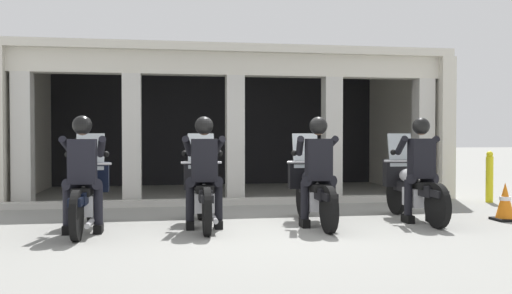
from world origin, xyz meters
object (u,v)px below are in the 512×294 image
(motorcycle_far_left, at_px, (86,194))
(police_officer_far_right, at_px, (420,160))
(traffic_cone_flank, at_px, (505,202))
(motorcycle_far_right, at_px, (412,188))
(police_officer_center_left, at_px, (204,162))
(bollard_kerbside, at_px, (489,177))
(motorcycle_center_left, at_px, (203,191))
(motorcycle_center_right, at_px, (313,190))
(police_officer_far_left, at_px, (83,164))
(police_officer_center_right, at_px, (318,162))

(motorcycle_far_left, bearing_deg, police_officer_far_right, 15.04)
(traffic_cone_flank, bearing_deg, motorcycle_far_right, 166.47)
(police_officer_center_left, bearing_deg, bollard_kerbside, 35.22)
(police_officer_far_right, distance_m, traffic_cone_flank, 1.52)
(motorcycle_center_left, xyz_separation_m, police_officer_far_right, (3.26, -0.26, 0.44))
(police_officer_center_left, bearing_deg, motorcycle_far_left, -171.11)
(motorcycle_center_right, distance_m, bollard_kerbside, 4.49)
(motorcycle_far_left, height_order, traffic_cone_flank, motorcycle_far_left)
(police_officer_far_left, distance_m, motorcycle_far_right, 4.93)
(police_officer_center_left, distance_m, motorcycle_far_right, 3.31)
(police_officer_center_right, bearing_deg, traffic_cone_flank, 8.22)
(police_officer_far_right, relative_size, bollard_kerbside, 1.58)
(police_officer_center_left, bearing_deg, traffic_cone_flank, 15.05)
(police_officer_far_left, distance_m, motorcycle_center_right, 3.31)
(motorcycle_center_right, bearing_deg, motorcycle_far_right, 11.07)
(police_officer_far_left, distance_m, motorcycle_center_left, 1.73)
(motorcycle_far_left, relative_size, bollard_kerbside, 2.03)
(police_officer_center_right, bearing_deg, police_officer_far_left, -173.08)
(motorcycle_far_right, bearing_deg, police_officer_far_left, -168.04)
(police_officer_far_right, bearing_deg, police_officer_far_left, -171.35)
(motorcycle_center_left, relative_size, motorcycle_far_right, 1.00)
(motorcycle_far_left, height_order, motorcycle_far_right, same)
(motorcycle_center_right, xyz_separation_m, traffic_cone_flank, (3.01, -0.21, -0.21))
(police_officer_far_right, height_order, bollard_kerbside, police_officer_far_right)
(motorcycle_far_left, bearing_deg, motorcycle_center_right, 16.97)
(bollard_kerbside, bearing_deg, police_officer_center_right, -152.05)
(motorcycle_center_left, height_order, police_officer_center_left, police_officer_center_left)
(motorcycle_center_left, bearing_deg, police_officer_far_right, 10.81)
(motorcycle_far_left, relative_size, police_officer_far_left, 1.29)
(police_officer_far_left, xyz_separation_m, motorcycle_center_right, (3.26, 0.29, -0.44))
(motorcycle_far_right, height_order, bollard_kerbside, motorcycle_far_right)
(police_officer_center_left, relative_size, motorcycle_center_right, 0.78)
(police_officer_center_right, relative_size, bollard_kerbside, 1.58)
(bollard_kerbside, bearing_deg, motorcycle_far_left, -165.59)
(motorcycle_far_left, xyz_separation_m, police_officer_far_right, (4.89, -0.16, 0.44))
(motorcycle_far_right, height_order, traffic_cone_flank, motorcycle_far_right)
(bollard_kerbside, bearing_deg, motorcycle_center_right, -155.24)
(police_officer_far_right, bearing_deg, motorcycle_far_right, 96.89)
(motorcycle_far_left, bearing_deg, police_officer_center_right, 12.00)
(traffic_cone_flank, distance_m, bollard_kerbside, 2.35)
(police_officer_far_right, bearing_deg, motorcycle_far_left, -174.67)
(motorcycle_far_left, xyz_separation_m, bollard_kerbside, (7.34, 1.89, -0.00))
(bollard_kerbside, bearing_deg, traffic_cone_flank, -117.07)
(motorcycle_far_left, xyz_separation_m, police_officer_center_left, (1.63, -0.18, 0.44))
(police_officer_center_right, bearing_deg, police_officer_center_left, -176.50)
(motorcycle_center_left, relative_size, bollard_kerbside, 2.03)
(motorcycle_far_right, distance_m, traffic_cone_flank, 1.43)
(police_officer_far_right, xyz_separation_m, traffic_cone_flank, (1.38, -0.05, -0.65))
(police_officer_far_left, height_order, police_officer_center_right, same)
(motorcycle_center_left, height_order, motorcycle_center_right, same)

